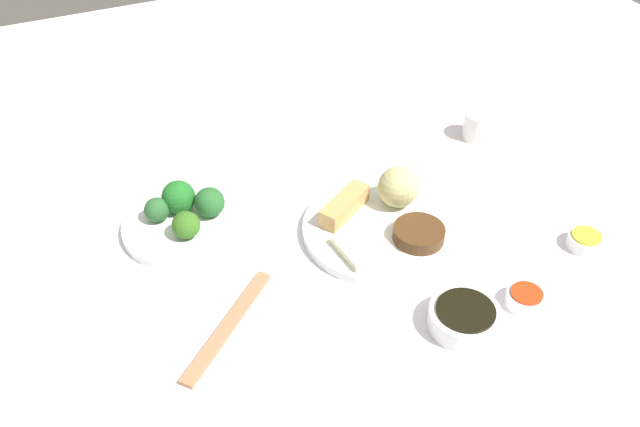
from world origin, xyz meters
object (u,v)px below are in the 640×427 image
Objects in this scene: broccoli_plate at (186,225)px; chopsticks_pair at (228,326)px; main_plate at (380,229)px; sauce_ramekin_hot_mustard at (585,242)px; teacup at (479,126)px; soy_sauce_bowl at (464,319)px; sauce_ramekin_sweet_and_sour at (525,299)px.

broccoli_plate is 0.94× the size of chopsticks_pair.
main_plate is 1.23× the size of broccoli_plate.
teacup is (-0.03, -0.33, 0.02)m from sauce_ramekin_hot_mustard.
broccoli_plate is 0.59m from teacup.
main_plate is 0.32m from sauce_ramekin_hot_mustard.
main_plate is 1.15× the size of chopsticks_pair.
teacup is 0.27× the size of chopsticks_pair.
soy_sauce_bowl is 0.10m from sauce_ramekin_sweet_and_sour.
soy_sauce_bowl is 0.46× the size of chopsticks_pair.
broccoli_plate reaches higher than chopsticks_pair.
sauce_ramekin_sweet_and_sour is 0.17m from sauce_ramekin_hot_mustard.
teacup is at bearing -177.76° from broccoli_plate.
soy_sauce_bowl is 1.80× the size of sauce_ramekin_hot_mustard.
teacup reaches higher than main_plate.
broccoli_plate is at bearing -27.19° from main_plate.
sauce_ramekin_sweet_and_sour and sauce_ramekin_hot_mustard have the same top height.
soy_sauce_bowl is 0.33m from chopsticks_pair.
sauce_ramekin_hot_mustard is (-0.16, -0.06, 0.00)m from sauce_ramekin_sweet_and_sour.
broccoli_plate is at bearing 2.24° from teacup.
chopsticks_pair is (0.59, 0.25, -0.02)m from teacup.
soy_sauce_bowl is at bearing 52.56° from teacup.
broccoli_plate is at bearing -42.93° from sauce_ramekin_sweet_and_sour.
teacup reaches higher than broccoli_plate.
main_plate is at bearing -163.50° from chopsticks_pair.
teacup is (-0.31, -0.17, 0.02)m from main_plate.
soy_sauce_bowl reaches higher than broccoli_plate.
broccoli_plate is 2.05× the size of soy_sauce_bowl.
sauce_ramekin_hot_mustard is at bearing 84.88° from teacup.
main_plate reaches higher than chopsticks_pair.
sauce_ramekin_sweet_and_sour reaches higher than main_plate.
teacup is 0.64m from chopsticks_pair.
sauce_ramekin_sweet_and_sour is (-0.11, 0.22, 0.00)m from main_plate.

